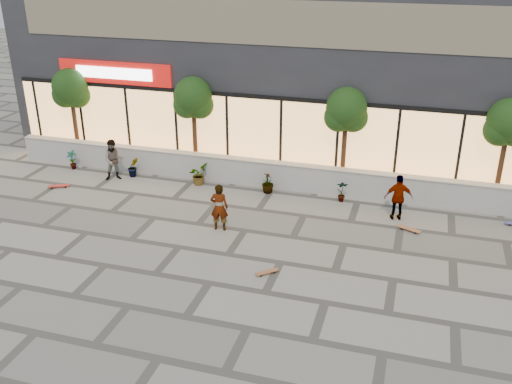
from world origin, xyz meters
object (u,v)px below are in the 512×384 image
(tree_mideast, at_px, (346,112))
(skateboard_center, at_px, (267,272))
(tree_east, at_px, (508,125))
(skateboard_right_near, at_px, (409,229))
(tree_midwest, at_px, (193,100))
(skater_center, at_px, (219,207))
(skater_left, at_px, (114,160))
(skater_right_near, at_px, (398,197))
(skateboard_left, at_px, (59,186))
(tree_west, at_px, (71,90))

(tree_mideast, relative_size, skateboard_center, 6.21)
(tree_east, relative_size, skateboard_right_near, 5.02)
(tree_mideast, relative_size, tree_east, 1.00)
(tree_midwest, height_order, skateboard_center, tree_midwest)
(skater_center, bearing_deg, skater_left, -36.23)
(skater_right_near, bearing_deg, tree_east, -160.19)
(tree_midwest, height_order, skateboard_left, tree_midwest)
(tree_midwest, bearing_deg, tree_east, 0.00)
(skateboard_left, bearing_deg, tree_mideast, -11.61)
(tree_mideast, height_order, skater_left, tree_mideast)
(tree_midwest, bearing_deg, skater_left, -147.55)
(skater_right_near, bearing_deg, skateboard_center, 41.26)
(skateboard_left, distance_m, skateboard_right_near, 13.12)
(skater_center, xyz_separation_m, skateboard_left, (-7.12, 1.46, -0.72))
(skater_left, bearing_deg, skater_center, -55.74)
(tree_west, relative_size, skater_center, 2.44)
(tree_mideast, xyz_separation_m, skater_right_near, (2.22, -2.14, -2.18))
(tree_west, xyz_separation_m, tree_midwest, (5.50, 0.00, 0.00))
(tree_west, height_order, tree_midwest, same)
(skater_left, height_order, skater_right_near, skater_left)
(skater_right_near, xyz_separation_m, skateboard_left, (-12.64, -0.98, -0.73))
(tree_midwest, relative_size, tree_east, 1.00)
(tree_mideast, bearing_deg, tree_midwest, 180.00)
(skater_left, bearing_deg, tree_mideast, -16.86)
(tree_east, relative_size, skateboard_center, 6.21)
(tree_west, height_order, skater_left, tree_west)
(skateboard_center, distance_m, skateboard_right_near, 5.39)
(tree_east, distance_m, skateboard_center, 9.89)
(skater_left, distance_m, skater_right_near, 10.97)
(tree_midwest, relative_size, skateboard_center, 6.21)
(tree_midwest, xyz_separation_m, skateboard_left, (-4.43, -3.13, -2.91))
(tree_east, bearing_deg, skateboard_right_near, -133.79)
(skater_right_near, height_order, skateboard_center, skater_right_near)
(skateboard_right_near, bearing_deg, skater_left, -163.94)
(tree_mideast, distance_m, skater_left, 9.17)
(skateboard_center, bearing_deg, tree_west, 105.07)
(tree_east, bearing_deg, skateboard_center, -134.12)
(skater_center, distance_m, skater_left, 6.13)
(tree_midwest, distance_m, skateboard_center, 8.87)
(tree_west, height_order, tree_mideast, same)
(tree_mideast, xyz_separation_m, skater_center, (-3.31, -4.58, -2.18))
(skater_left, bearing_deg, skateboard_right_near, -34.07)
(tree_midwest, xyz_separation_m, skater_left, (-2.74, -1.74, -2.16))
(skater_right_near, distance_m, skateboard_left, 12.70)
(skater_center, height_order, skater_left, skater_left)
(skater_right_near, distance_m, skateboard_center, 5.74)
(tree_mideast, relative_size, skater_center, 2.44)
(skater_right_near, bearing_deg, tree_midwest, -27.98)
(skateboard_center, bearing_deg, tree_mideast, 39.10)
(tree_west, relative_size, skateboard_center, 6.21)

